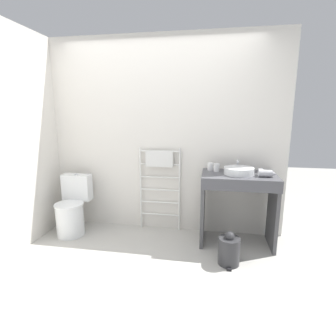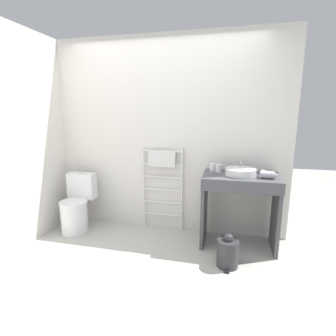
# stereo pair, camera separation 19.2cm
# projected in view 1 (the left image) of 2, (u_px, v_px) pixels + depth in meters

# --- Properties ---
(ground_plane) EXTENTS (12.00, 12.00, 0.00)m
(ground_plane) POSITION_uv_depth(u_px,v_px,m) (135.00, 285.00, 2.47)
(ground_plane) COLOR #B2AFA8
(wall_back) EXTENTS (3.22, 0.12, 2.55)m
(wall_back) POSITION_uv_depth(u_px,v_px,m) (161.00, 136.00, 3.49)
(wall_back) COLOR silver
(wall_back) RESTS_ON ground_plane
(wall_side) EXTENTS (0.12, 1.91, 2.55)m
(wall_side) POSITION_uv_depth(u_px,v_px,m) (21.00, 140.00, 3.08)
(wall_side) COLOR silver
(wall_side) RESTS_ON ground_plane
(toilet) EXTENTS (0.38, 0.49, 0.78)m
(toilet) POSITION_uv_depth(u_px,v_px,m) (72.00, 210.00, 3.47)
(toilet) COLOR white
(toilet) RESTS_ON ground_plane
(towel_radiator) EXTENTS (0.56, 0.06, 1.14)m
(towel_radiator) POSITION_uv_depth(u_px,v_px,m) (160.00, 172.00, 3.49)
(towel_radiator) COLOR white
(towel_radiator) RESTS_ON ground_plane
(vanity_counter) EXTENTS (0.87, 0.55, 0.88)m
(vanity_counter) POSITION_uv_depth(u_px,v_px,m) (238.00, 198.00, 3.13)
(vanity_counter) COLOR #4C4C51
(vanity_counter) RESTS_ON ground_plane
(sink_basin) EXTENTS (0.35, 0.35, 0.08)m
(sink_basin) POSITION_uv_depth(u_px,v_px,m) (239.00, 171.00, 3.07)
(sink_basin) COLOR white
(sink_basin) RESTS_ON vanity_counter
(faucet) EXTENTS (0.02, 0.10, 0.14)m
(faucet) POSITION_uv_depth(u_px,v_px,m) (238.00, 164.00, 3.24)
(faucet) COLOR silver
(faucet) RESTS_ON vanity_counter
(cup_near_wall) EXTENTS (0.08, 0.08, 0.09)m
(cup_near_wall) POSITION_uv_depth(u_px,v_px,m) (210.00, 167.00, 3.29)
(cup_near_wall) COLOR white
(cup_near_wall) RESTS_ON vanity_counter
(cup_near_edge) EXTENTS (0.07, 0.07, 0.10)m
(cup_near_edge) POSITION_uv_depth(u_px,v_px,m) (217.00, 167.00, 3.22)
(cup_near_edge) COLOR white
(cup_near_edge) RESTS_ON vanity_counter
(hair_dryer) EXTENTS (0.19, 0.16, 0.08)m
(hair_dryer) POSITION_uv_depth(u_px,v_px,m) (266.00, 173.00, 2.95)
(hair_dryer) COLOR #B7B7BC
(hair_dryer) RESTS_ON vanity_counter
(trash_bin) EXTENTS (0.23, 0.26, 0.37)m
(trash_bin) POSITION_uv_depth(u_px,v_px,m) (229.00, 250.00, 2.78)
(trash_bin) COLOR #333335
(trash_bin) RESTS_ON ground_plane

